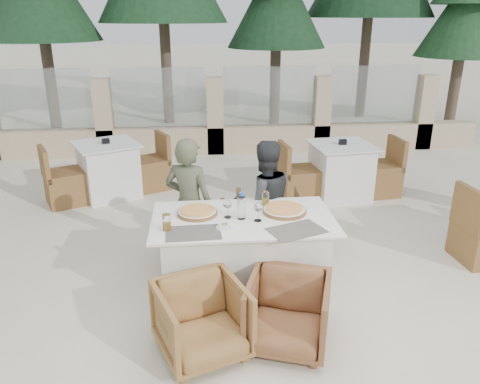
{
  "coord_description": "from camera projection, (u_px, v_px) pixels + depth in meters",
  "views": [
    {
      "loc": [
        -0.32,
        -3.74,
        2.44
      ],
      "look_at": [
        0.05,
        0.3,
        0.9
      ],
      "focal_mm": 35.0,
      "sensor_mm": 36.0,
      "label": 1
    }
  ],
  "objects": [
    {
      "name": "wine_glass_centre",
      "position": [
        228.0,
        208.0,
        4.08
      ],
      "size": [
        0.1,
        0.1,
        0.18
      ],
      "primitive_type": null,
      "rotation": [
        0.0,
        0.0,
        0.34
      ],
      "color": "white",
      "rests_on": "dining_table"
    },
    {
      "name": "diner_left",
      "position": [
        189.0,
        205.0,
        4.62
      ],
      "size": [
        0.59,
        0.5,
        1.36
      ],
      "primitive_type": "imported",
      "rotation": [
        0.0,
        0.0,
        2.72
      ],
      "color": "#4F533C",
      "rests_on": "ground"
    },
    {
      "name": "bg_table_a",
      "position": [
        109.0,
        170.0,
        6.62
      ],
      "size": [
        1.83,
        1.44,
        0.77
      ],
      "primitive_type": null,
      "rotation": [
        0.0,
        0.0,
        0.44
      ],
      "color": "white",
      "rests_on": "ground"
    },
    {
      "name": "pine_centre",
      "position": [
        277.0,
        12.0,
        10.32
      ],
      "size": [
        2.2,
        2.2,
        5.0
      ],
      "primitive_type": "cone",
      "color": "#1B3F21",
      "rests_on": "ground"
    },
    {
      "name": "ground",
      "position": [
        238.0,
        293.0,
        4.38
      ],
      "size": [
        80.0,
        80.0,
        0.0
      ],
      "primitive_type": "plane",
      "color": "silver",
      "rests_on": "ground"
    },
    {
      "name": "bg_table_b",
      "position": [
        340.0,
        171.0,
        6.57
      ],
      "size": [
        1.72,
        0.98,
        0.77
      ],
      "primitive_type": null,
      "rotation": [
        0.0,
        0.0,
        0.1
      ],
      "color": "white",
      "rests_on": "ground"
    },
    {
      "name": "sand_patch",
      "position": [
        205.0,
        85.0,
        17.41
      ],
      "size": [
        30.0,
        16.0,
        0.01
      ],
      "primitive_type": "cube",
      "color": "beige",
      "rests_on": "ground"
    },
    {
      "name": "pizza_right",
      "position": [
        284.0,
        210.0,
        4.21
      ],
      "size": [
        0.46,
        0.46,
        0.05
      ],
      "primitive_type": "cylinder",
      "rotation": [
        0.0,
        0.0,
        0.18
      ],
      "color": "#D6561D",
      "rests_on": "dining_table"
    },
    {
      "name": "armchair_near_right",
      "position": [
        288.0,
        313.0,
        3.61
      ],
      "size": [
        0.78,
        0.79,
        0.58
      ],
      "primitive_type": "imported",
      "rotation": [
        0.0,
        0.0,
        -0.32
      ],
      "color": "brown",
      "rests_on": "ground"
    },
    {
      "name": "wine_glass_near",
      "position": [
        258.0,
        211.0,
        4.01
      ],
      "size": [
        0.09,
        0.09,
        0.18
      ],
      "primitive_type": null,
      "rotation": [
        0.0,
        0.0,
        0.26
      ],
      "color": "silver",
      "rests_on": "dining_table"
    },
    {
      "name": "armchair_far_right",
      "position": [
        271.0,
        224.0,
        5.04
      ],
      "size": [
        0.73,
        0.75,
        0.66
      ],
      "primitive_type": "imported",
      "rotation": [
        0.0,
        0.0,
        3.11
      ],
      "color": "brown",
      "rests_on": "ground"
    },
    {
      "name": "placemat_near_right",
      "position": [
        296.0,
        230.0,
        3.86
      ],
      "size": [
        0.53,
        0.44,
        0.0
      ],
      "primitive_type": "cube",
      "rotation": [
        0.0,
        0.0,
        0.37
      ],
      "color": "#625D54",
      "rests_on": "dining_table"
    },
    {
      "name": "armchair_near_left",
      "position": [
        202.0,
        321.0,
        3.51
      ],
      "size": [
        0.81,
        0.82,
        0.58
      ],
      "primitive_type": "imported",
      "rotation": [
        0.0,
        0.0,
        0.36
      ],
      "color": "olive",
      "rests_on": "ground"
    },
    {
      "name": "armchair_far_left",
      "position": [
        198.0,
        235.0,
        4.84
      ],
      "size": [
        0.69,
        0.71,
        0.6
      ],
      "primitive_type": "imported",
      "rotation": [
        0.0,
        0.0,
        3.21
      ],
      "color": "#9C6639",
      "rests_on": "ground"
    },
    {
      "name": "beer_glass_left",
      "position": [
        167.0,
        222.0,
        3.85
      ],
      "size": [
        0.08,
        0.08,
        0.14
      ],
      "primitive_type": "cylinder",
      "rotation": [
        0.0,
        0.0,
        0.07
      ],
      "color": "#C2851B",
      "rests_on": "dining_table"
    },
    {
      "name": "beer_glass_right",
      "position": [
        265.0,
        198.0,
        4.37
      ],
      "size": [
        0.07,
        0.07,
        0.13
      ],
      "primitive_type": "cylinder",
      "rotation": [
        0.0,
        0.0,
        0.05
      ],
      "color": "gold",
      "rests_on": "dining_table"
    },
    {
      "name": "perimeter_wall_far",
      "position": [
        215.0,
        110.0,
        8.56
      ],
      "size": [
        10.0,
        0.34,
        1.6
      ],
      "primitive_type": null,
      "color": "#CFB692",
      "rests_on": "ground"
    },
    {
      "name": "olive_dish",
      "position": [
        225.0,
        226.0,
        3.9
      ],
      "size": [
        0.14,
        0.14,
        0.04
      ],
      "primitive_type": null,
      "rotation": [
        0.0,
        0.0,
        0.41
      ],
      "color": "silver",
      "rests_on": "dining_table"
    },
    {
      "name": "pine_far_right",
      "position": [
        465.0,
        24.0,
        10.1
      ],
      "size": [
        1.98,
        1.98,
        4.5
      ],
      "primitive_type": "cone",
      "color": "#23502A",
      "rests_on": "ground"
    },
    {
      "name": "diner_right",
      "position": [
        264.0,
        203.0,
        4.73
      ],
      "size": [
        0.72,
        0.61,
        1.31
      ],
      "primitive_type": "imported",
      "rotation": [
        0.0,
        0.0,
        3.33
      ],
      "color": "#313336",
      "rests_on": "ground"
    },
    {
      "name": "pizza_left",
      "position": [
        197.0,
        212.0,
        4.17
      ],
      "size": [
        0.46,
        0.46,
        0.05
      ],
      "primitive_type": "cylinder",
      "rotation": [
        0.0,
        0.0,
        -0.36
      ],
      "color": "orange",
      "rests_on": "dining_table"
    },
    {
      "name": "water_bottle",
      "position": [
        241.0,
        206.0,
        4.05
      ],
      "size": [
        0.09,
        0.09,
        0.24
      ],
      "primitive_type": "cylinder",
      "rotation": [
        0.0,
        0.0,
        -0.34
      ],
      "color": "#BCDCF8",
      "rests_on": "dining_table"
    },
    {
      "name": "placemat_near_left",
      "position": [
        193.0,
        233.0,
        3.82
      ],
      "size": [
        0.46,
        0.32,
        0.0
      ],
      "primitive_type": "cube",
      "rotation": [
        0.0,
        0.0,
        0.04
      ],
      "color": "#615B53",
      "rests_on": "dining_table"
    },
    {
      "name": "dining_table",
      "position": [
        243.0,
        257.0,
        4.24
      ],
      "size": [
        1.6,
        0.9,
        0.77
      ],
      "primitive_type": null,
      "color": "white",
      "rests_on": "ground"
    }
  ]
}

